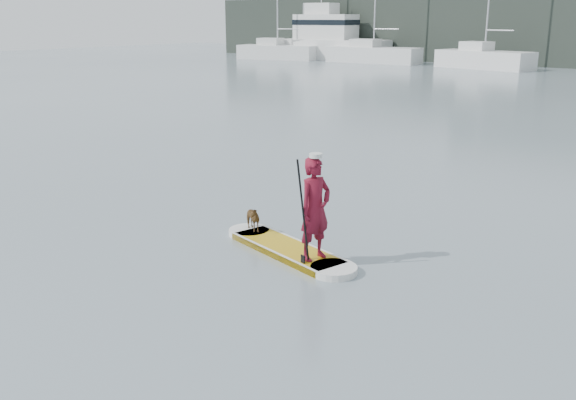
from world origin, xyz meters
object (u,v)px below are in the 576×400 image
Objects in this scene: sailboat_a at (277,51)px; motor_yacht_b at (331,39)px; sailboat_c at (483,58)px; paddleboard at (288,249)px; sailboat_b at (373,53)px; dog at (251,218)px; paddler at (315,209)px.

sailboat_a reaches higher than motor_yacht_b.
paddleboard is at bearing -61.07° from sailboat_c.
motor_yacht_b is at bearing 25.21° from sailboat_a.
sailboat_a is at bearing 143.17° from paddleboard.
paddleboard is 50.75m from sailboat_b.
sailboat_c is at bearing 121.47° from paddleboard.
dog is 45.47m from sailboat_c.
sailboat_a is (-33.78, 42.47, 0.46)m from dog.
sailboat_c reaches higher than paddler.
paddleboard is 0.25× the size of sailboat_b.
paddler is 0.16× the size of motor_yacht_b.
sailboat_c is (21.04, 1.18, 0.03)m from sailboat_a.
paddler is 55.80m from sailboat_a.
sailboat_b is at bearing -170.67° from sailboat_c.
sailboat_a is 10.34m from sailboat_b.
paddler is (0.73, -0.18, 0.95)m from paddleboard.
paddleboard is 1.81× the size of paddler.
dog is 49.94m from sailboat_b.
sailboat_c is (10.82, -0.39, -0.05)m from sailboat_b.
paddler reaches higher than paddleboard.
paddleboard is 46.08m from sailboat_c.
dog is 54.39m from motor_yacht_b.
motor_yacht_b is at bearing -175.58° from sailboat_c.
sailboat_b is (10.22, 1.57, 0.08)m from sailboat_a.
sailboat_c is at bearing 39.65° from dog.
sailboat_c is at bearing -5.04° from sailboat_b.
sailboat_a is at bearing -146.41° from motor_yacht_b.
sailboat_b reaches higher than motor_yacht_b.
sailboat_c is 1.04× the size of motor_yacht_b.
sailboat_b is at bearing 133.06° from paddleboard.
sailboat_b is (-25.43, 44.50, -0.10)m from paddler.
dog is at bearing -60.40° from motor_yacht_b.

